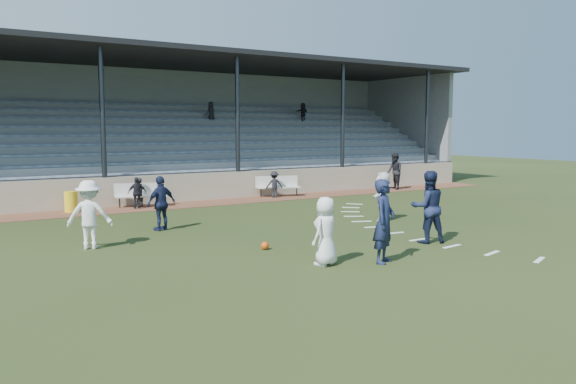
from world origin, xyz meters
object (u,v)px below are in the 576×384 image
object	(u,v)px
football	(265,246)
official	(395,171)
bench_right	(278,184)
player_navy_lead	(384,221)
trash_bin	(71,202)
bench_left	(140,193)
player_white_lead	(326,231)

from	to	relation	value
football	official	bearing A→B (deg)	35.28
bench_right	player_navy_lead	world-z (taller)	player_navy_lead
trash_bin	bench_right	bearing A→B (deg)	0.66
official	trash_bin	bearing A→B (deg)	-73.69
bench_left	player_navy_lead	bearing A→B (deg)	-66.07
player_white_lead	player_navy_lead	distance (m)	1.42
bench_right	player_navy_lead	distance (m)	13.28
football	player_navy_lead	xyz separation A→B (m)	(1.66, -2.73, 0.88)
bench_left	football	xyz separation A→B (m)	(0.27, -9.69, -0.48)
bench_right	official	world-z (taller)	official
player_white_lead	bench_right	bearing A→B (deg)	-137.72
bench_left	official	distance (m)	13.25
bench_right	player_navy_lead	xyz separation A→B (m)	(-4.55, -12.47, 0.41)
bench_right	player_white_lead	distance (m)	13.28
bench_left	football	size ratio (longest dim) A/B	9.60
player_white_lead	official	world-z (taller)	official
bench_right	player_navy_lead	size ratio (longest dim) A/B	1.02
football	player_navy_lead	world-z (taller)	player_navy_lead
trash_bin	player_navy_lead	xyz separation A→B (m)	(4.61, -12.36, 0.58)
player_navy_lead	official	world-z (taller)	player_navy_lead
football	player_navy_lead	size ratio (longest dim) A/B	0.11
trash_bin	official	size ratio (longest dim) A/B	0.41
bench_right	official	size ratio (longest dim) A/B	1.07
bench_left	bench_right	distance (m)	6.48
bench_left	player_white_lead	world-z (taller)	player_white_lead
football	player_white_lead	bearing A→B (deg)	-80.57
bench_left	player_white_lead	distance (m)	11.90
trash_bin	official	xyz separation A→B (m)	(15.92, -0.45, 0.55)
bench_left	bench_right	size ratio (longest dim) A/B	1.01
bench_right	trash_bin	bearing A→B (deg)	-160.89
bench_left	player_navy_lead	xyz separation A→B (m)	(1.93, -12.42, 0.41)
bench_right	trash_bin	size ratio (longest dim) A/B	2.59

